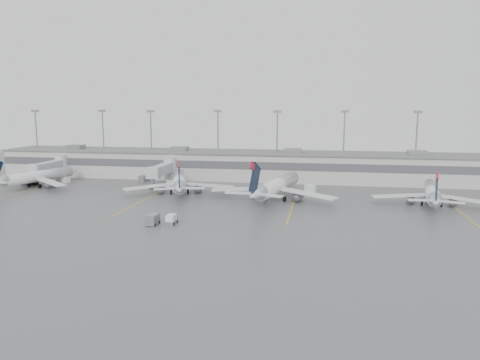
% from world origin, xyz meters
% --- Properties ---
extents(ground, '(260.00, 260.00, 0.00)m').
position_xyz_m(ground, '(0.00, 0.00, 0.00)').
color(ground, '#515153').
rests_on(ground, ground).
extents(terminal, '(152.00, 17.00, 9.45)m').
position_xyz_m(terminal, '(-0.01, 57.98, 4.17)').
color(terminal, '#A6A6A1').
rests_on(terminal, ground).
extents(light_masts, '(142.40, 8.00, 20.60)m').
position_xyz_m(light_masts, '(0.00, 63.75, 12.03)').
color(light_masts, gray).
rests_on(light_masts, ground).
extents(jet_bridge_left, '(4.00, 17.20, 7.00)m').
position_xyz_m(jet_bridge_left, '(-55.50, 45.72, 3.87)').
color(jet_bridge_left, '#A6A9AC').
rests_on(jet_bridge_left, ground).
extents(jet_bridge_right, '(4.00, 17.20, 7.00)m').
position_xyz_m(jet_bridge_right, '(-20.50, 45.72, 3.87)').
color(jet_bridge_right, '#A6A9AC').
rests_on(jet_bridge_right, ground).
extents(stand_markings, '(105.25, 40.00, 0.01)m').
position_xyz_m(stand_markings, '(-0.00, 24.00, 0.01)').
color(stand_markings, gold).
rests_on(stand_markings, ground).
extents(jet_far_left, '(25.78, 29.29, 9.70)m').
position_xyz_m(jet_far_left, '(-52.76, 32.37, 3.01)').
color(jet_far_left, silver).
rests_on(jet_far_left, ground).
extents(jet_mid_left, '(26.24, 29.89, 9.99)m').
position_xyz_m(jet_mid_left, '(-11.59, 30.55, 3.10)').
color(jet_mid_left, silver).
rests_on(jet_mid_left, ground).
extents(jet_mid_right, '(29.60, 33.54, 10.99)m').
position_xyz_m(jet_mid_right, '(13.18, 26.51, 3.41)').
color(jet_mid_right, silver).
rests_on(jet_mid_right, ground).
extents(jet_far_right, '(25.40, 28.68, 9.32)m').
position_xyz_m(jet_far_right, '(47.88, 26.77, 2.90)').
color(jet_far_right, silver).
rests_on(jet_far_right, ground).
extents(baggage_tug, '(1.87, 2.82, 1.78)m').
position_xyz_m(baggage_tug, '(-3.83, 0.91, 0.70)').
color(baggage_tug, silver).
rests_on(baggage_tug, ground).
extents(baggage_cart, '(1.87, 3.18, 2.01)m').
position_xyz_m(baggage_cart, '(-7.03, -0.29, 1.05)').
color(baggage_cart, slate).
rests_on(baggage_cart, ground).
extents(gse_uld_a, '(2.67, 2.21, 1.62)m').
position_xyz_m(gse_uld_a, '(-49.31, 41.32, 0.81)').
color(gse_uld_a, silver).
rests_on(gse_uld_a, ground).
extents(gse_uld_b, '(2.91, 2.49, 1.74)m').
position_xyz_m(gse_uld_b, '(-16.95, 39.73, 0.87)').
color(gse_uld_b, silver).
rests_on(gse_uld_b, ground).
extents(gse_uld_c, '(3.15, 2.63, 1.90)m').
position_xyz_m(gse_uld_c, '(20.89, 38.57, 0.95)').
color(gse_uld_c, silver).
rests_on(gse_uld_c, ground).
extents(gse_loader, '(2.54, 3.37, 1.88)m').
position_xyz_m(gse_loader, '(-27.33, 46.38, 0.94)').
color(gse_loader, slate).
rests_on(gse_loader, ground).
extents(cone_a, '(0.49, 0.49, 0.78)m').
position_xyz_m(cone_a, '(-46.96, 39.00, 0.39)').
color(cone_a, '#F95305').
rests_on(cone_a, ground).
extents(cone_b, '(0.51, 0.51, 0.80)m').
position_xyz_m(cone_b, '(-23.69, 33.41, 0.40)').
color(cone_b, '#F95305').
rests_on(cone_b, ground).
extents(cone_c, '(0.45, 0.45, 0.71)m').
position_xyz_m(cone_c, '(17.03, 41.23, 0.35)').
color(cone_c, '#F95305').
rests_on(cone_c, ground).
extents(cone_d, '(0.39, 0.39, 0.62)m').
position_xyz_m(cone_d, '(50.66, 38.94, 0.31)').
color(cone_d, '#F95305').
rests_on(cone_d, ground).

